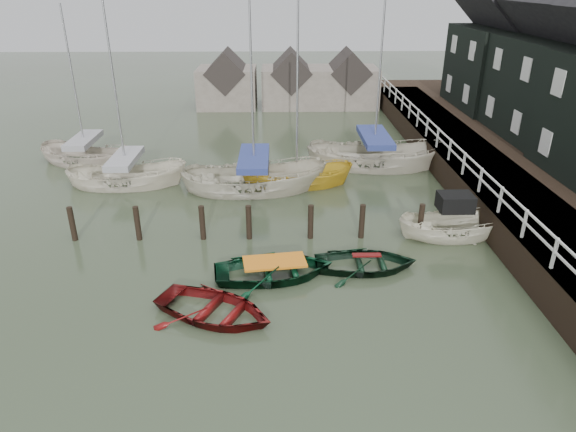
{
  "coord_description": "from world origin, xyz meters",
  "views": [
    {
      "loc": [
        -0.04,
        -14.94,
        9.28
      ],
      "look_at": [
        0.3,
        2.04,
        1.4
      ],
      "focal_mm": 32.0,
      "sensor_mm": 36.0,
      "label": 1
    }
  ],
  "objects_px": {
    "sailboat_b": "(255,189)",
    "sailboat_e": "(88,163)",
    "sailboat_c": "(297,184)",
    "sailboat_d": "(373,166)",
    "rowboat_green": "(275,277)",
    "rowboat_dkgreen": "(366,268)",
    "sailboat_a": "(128,184)",
    "rowboat_red": "(215,316)",
    "motorboat": "(452,235)"
  },
  "relations": [
    {
      "from": "sailboat_a",
      "to": "sailboat_c",
      "type": "bearing_deg",
      "value": -92.09
    },
    {
      "from": "rowboat_green",
      "to": "rowboat_red",
      "type": "bearing_deg",
      "value": 132.92
    },
    {
      "from": "sailboat_b",
      "to": "sailboat_d",
      "type": "bearing_deg",
      "value": -65.34
    },
    {
      "from": "rowboat_red",
      "to": "sailboat_b",
      "type": "relative_size",
      "value": 0.33
    },
    {
      "from": "rowboat_red",
      "to": "sailboat_b",
      "type": "height_order",
      "value": "sailboat_b"
    },
    {
      "from": "sailboat_d",
      "to": "sailboat_c",
      "type": "bearing_deg",
      "value": 130.33
    },
    {
      "from": "rowboat_dkgreen",
      "to": "sailboat_d",
      "type": "distance_m",
      "value": 10.93
    },
    {
      "from": "sailboat_d",
      "to": "sailboat_e",
      "type": "relative_size",
      "value": 1.33
    },
    {
      "from": "rowboat_dkgreen",
      "to": "rowboat_red",
      "type": "bearing_deg",
      "value": 118.08
    },
    {
      "from": "rowboat_green",
      "to": "rowboat_dkgreen",
      "type": "height_order",
      "value": "rowboat_green"
    },
    {
      "from": "rowboat_green",
      "to": "sailboat_e",
      "type": "bearing_deg",
      "value": 32.82
    },
    {
      "from": "rowboat_green",
      "to": "sailboat_b",
      "type": "distance_m",
      "value": 8.02
    },
    {
      "from": "rowboat_dkgreen",
      "to": "sailboat_c",
      "type": "xyz_separation_m",
      "value": [
        -2.15,
        8.18,
        0.02
      ]
    },
    {
      "from": "motorboat",
      "to": "sailboat_a",
      "type": "xyz_separation_m",
      "value": [
        -14.27,
        5.93,
        -0.03
      ]
    },
    {
      "from": "sailboat_e",
      "to": "sailboat_a",
      "type": "bearing_deg",
      "value": -112.22
    },
    {
      "from": "rowboat_red",
      "to": "sailboat_c",
      "type": "xyz_separation_m",
      "value": [
        2.87,
        10.9,
        0.02
      ]
    },
    {
      "from": "motorboat",
      "to": "rowboat_green",
      "type": "bearing_deg",
      "value": 111.49
    },
    {
      "from": "sailboat_c",
      "to": "sailboat_d",
      "type": "bearing_deg",
      "value": -58.27
    },
    {
      "from": "rowboat_dkgreen",
      "to": "sailboat_c",
      "type": "bearing_deg",
      "value": 14.34
    },
    {
      "from": "rowboat_green",
      "to": "sailboat_e",
      "type": "height_order",
      "value": "sailboat_e"
    },
    {
      "from": "sailboat_a",
      "to": "sailboat_c",
      "type": "xyz_separation_m",
      "value": [
        8.34,
        -0.07,
        -0.05
      ]
    },
    {
      "from": "rowboat_dkgreen",
      "to": "rowboat_green",
      "type": "bearing_deg",
      "value": 98.19
    },
    {
      "from": "rowboat_dkgreen",
      "to": "sailboat_c",
      "type": "distance_m",
      "value": 8.46
    },
    {
      "from": "sailboat_c",
      "to": "sailboat_e",
      "type": "relative_size",
      "value": 1.1
    },
    {
      "from": "sailboat_d",
      "to": "motorboat",
      "type": "bearing_deg",
      "value": -159.26
    },
    {
      "from": "sailboat_a",
      "to": "sailboat_d",
      "type": "relative_size",
      "value": 0.83
    },
    {
      "from": "rowboat_green",
      "to": "sailboat_c",
      "type": "distance_m",
      "value": 8.73
    },
    {
      "from": "rowboat_dkgreen",
      "to": "sailboat_d",
      "type": "bearing_deg",
      "value": -11.38
    },
    {
      "from": "motorboat",
      "to": "sailboat_b",
      "type": "relative_size",
      "value": 0.38
    },
    {
      "from": "motorboat",
      "to": "sailboat_c",
      "type": "distance_m",
      "value": 8.34
    },
    {
      "from": "sailboat_b",
      "to": "sailboat_e",
      "type": "relative_size",
      "value": 1.22
    },
    {
      "from": "rowboat_red",
      "to": "rowboat_green",
      "type": "xyz_separation_m",
      "value": [
        1.81,
        2.23,
        0.0
      ]
    },
    {
      "from": "sailboat_c",
      "to": "sailboat_e",
      "type": "distance_m",
      "value": 11.87
    },
    {
      "from": "rowboat_red",
      "to": "sailboat_c",
      "type": "height_order",
      "value": "sailboat_c"
    },
    {
      "from": "motorboat",
      "to": "sailboat_c",
      "type": "relative_size",
      "value": 0.42
    },
    {
      "from": "rowboat_green",
      "to": "rowboat_dkgreen",
      "type": "relative_size",
      "value": 1.14
    },
    {
      "from": "rowboat_green",
      "to": "sailboat_d",
      "type": "bearing_deg",
      "value": -33.36
    },
    {
      "from": "rowboat_dkgreen",
      "to": "motorboat",
      "type": "distance_m",
      "value": 4.44
    },
    {
      "from": "rowboat_dkgreen",
      "to": "sailboat_e",
      "type": "relative_size",
      "value": 0.38
    },
    {
      "from": "sailboat_a",
      "to": "sailboat_d",
      "type": "bearing_deg",
      "value": -80.46
    },
    {
      "from": "rowboat_green",
      "to": "sailboat_c",
      "type": "relative_size",
      "value": 0.4
    },
    {
      "from": "rowboat_green",
      "to": "sailboat_a",
      "type": "xyz_separation_m",
      "value": [
        -7.28,
        8.74,
        0.06
      ]
    },
    {
      "from": "sailboat_c",
      "to": "rowboat_red",
      "type": "bearing_deg",
      "value": 165.99
    },
    {
      "from": "sailboat_e",
      "to": "sailboat_d",
      "type": "bearing_deg",
      "value": -68.63
    },
    {
      "from": "sailboat_a",
      "to": "rowboat_dkgreen",
      "type": "bearing_deg",
      "value": -129.8
    },
    {
      "from": "sailboat_b",
      "to": "sailboat_c",
      "type": "xyz_separation_m",
      "value": [
        2.05,
        0.71,
        -0.04
      ]
    },
    {
      "from": "rowboat_dkgreen",
      "to": "sailboat_b",
      "type": "relative_size",
      "value": 0.31
    },
    {
      "from": "rowboat_red",
      "to": "motorboat",
      "type": "height_order",
      "value": "motorboat"
    },
    {
      "from": "sailboat_b",
      "to": "sailboat_e",
      "type": "xyz_separation_m",
      "value": [
        -9.36,
        3.99,
        0.0
      ]
    },
    {
      "from": "rowboat_green",
      "to": "sailboat_d",
      "type": "distance_m",
      "value": 12.4
    }
  ]
}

